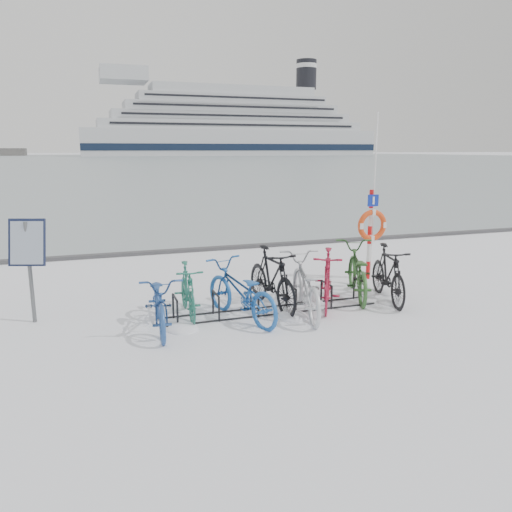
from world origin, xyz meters
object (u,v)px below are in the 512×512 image
at_px(bike_rack, 273,302).
at_px(cruise_ferry, 231,129).
at_px(info_board, 28,249).
at_px(lifebuoy_station, 372,225).

xyz_separation_m(bike_rack, cruise_ferry, (63.38, 226.09, 12.17)).
relative_size(bike_rack, cruise_ferry, 0.03).
relative_size(info_board, cruise_ferry, 0.01).
height_order(bike_rack, lifebuoy_station, lifebuoy_station).
bearing_deg(info_board, cruise_ferry, 91.38).
xyz_separation_m(bike_rack, info_board, (-4.11, 0.75, 1.12)).
relative_size(info_board, lifebuoy_station, 0.48).
bearing_deg(info_board, bike_rack, 7.69).
height_order(lifebuoy_station, cruise_ferry, cruise_ferry).
height_order(info_board, cruise_ferry, cruise_ferry).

